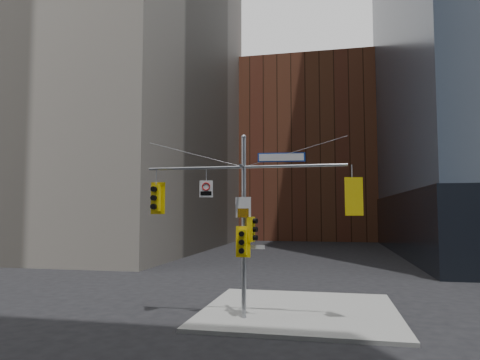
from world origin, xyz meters
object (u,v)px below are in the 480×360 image
at_px(traffic_light_west_arm, 156,198).
at_px(street_sign_blade, 281,157).
at_px(traffic_light_east_arm, 352,197).
at_px(traffic_light_pole_front, 242,242).
at_px(signal_assembly, 244,207).
at_px(regulatory_sign_arm, 206,188).
at_px(traffic_light_pole_side, 252,229).

distance_m(traffic_light_west_arm, street_sign_blade, 5.41).
xyz_separation_m(traffic_light_east_arm, traffic_light_pole_front, (-4.14, -0.27, -1.73)).
bearing_deg(signal_assembly, traffic_light_pole_front, -90.04).
bearing_deg(traffic_light_west_arm, traffic_light_pole_front, -0.59).
bearing_deg(signal_assembly, regulatory_sign_arm, -179.24).
distance_m(traffic_light_west_arm, traffic_light_east_arm, 7.83).
distance_m(signal_assembly, traffic_light_west_arm, 3.71).
bearing_deg(regulatory_sign_arm, traffic_light_pole_front, -14.97).
bearing_deg(traffic_light_west_arm, regulatory_sign_arm, 2.86).
distance_m(traffic_light_pole_front, street_sign_blade, 3.61).
xyz_separation_m(signal_assembly, regulatory_sign_arm, (-1.54, -0.02, 0.75)).
relative_size(traffic_light_east_arm, street_sign_blade, 0.77).
height_order(traffic_light_west_arm, traffic_light_pole_front, traffic_light_west_arm).
bearing_deg(regulatory_sign_arm, traffic_light_east_arm, -5.64).
bearing_deg(traffic_light_pole_side, traffic_light_west_arm, 101.77).
xyz_separation_m(signal_assembly, street_sign_blade, (1.49, 0.00, 1.93)).
distance_m(traffic_light_east_arm, regulatory_sign_arm, 5.69).
bearing_deg(traffic_light_east_arm, traffic_light_west_arm, -14.91).
xyz_separation_m(traffic_light_west_arm, traffic_light_east_arm, (7.83, -0.01, 0.00)).
relative_size(signal_assembly, traffic_light_pole_side, 8.22).
relative_size(street_sign_blade, regulatory_sign_arm, 2.73).
distance_m(signal_assembly, traffic_light_pole_side, 0.92).
distance_m(traffic_light_east_arm, street_sign_blade, 3.07).
bearing_deg(signal_assembly, street_sign_blade, 0.13).
bearing_deg(street_sign_blade, traffic_light_east_arm, -4.58).
xyz_separation_m(traffic_light_pole_front, regulatory_sign_arm, (-1.54, 0.25, 2.10)).
height_order(signal_assembly, street_sign_blade, signal_assembly).
distance_m(traffic_light_east_arm, traffic_light_pole_front, 4.49).
bearing_deg(traffic_light_pole_side, regulatory_sign_arm, 102.57).
height_order(traffic_light_pole_front, regulatory_sign_arm, regulatory_sign_arm).
distance_m(signal_assembly, regulatory_sign_arm, 1.71).
bearing_deg(regulatory_sign_arm, signal_assembly, -5.09).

